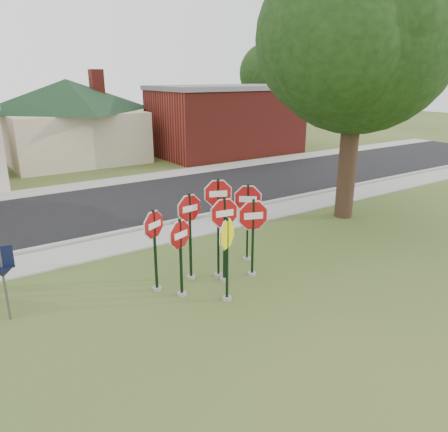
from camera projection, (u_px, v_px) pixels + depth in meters
ground at (246, 303)px, 10.88m from camera, size 120.00×120.00×0.00m
sidewalk_near at (152, 238)px, 15.21m from camera, size 60.00×1.60×0.06m
road at (107, 207)px, 18.77m from camera, size 60.00×7.00×0.04m
sidewalk_far at (78, 187)px, 22.16m from camera, size 60.00×1.60×0.06m
curb at (140, 228)px, 15.99m from camera, size 60.00×0.20×0.14m
stop_sign_center at (224, 227)px, 11.64m from camera, size 1.09×0.24×2.51m
stop_sign_yellow at (227, 249)px, 10.64m from camera, size 0.92×0.53×2.29m
stop_sign_left at (180, 248)px, 10.89m from camera, size 0.96×0.38×2.19m
stop_sign_right at (253, 227)px, 11.99m from camera, size 1.10×0.42×2.37m
stop_sign_back_right at (218, 214)px, 11.80m from camera, size 0.97×0.43×2.94m
stop_sign_back_left at (190, 225)px, 11.74m from camera, size 1.03×0.24×2.57m
stop_sign_far_right at (248, 211)px, 12.98m from camera, size 0.92×0.68×2.52m
stop_sign_far_left at (155, 240)px, 11.13m from camera, size 0.91×0.45×2.34m
building_house at (68, 104)px, 28.18m from camera, size 11.60×11.60×6.20m
building_brick at (226, 120)px, 31.12m from camera, size 10.20×6.20×4.75m
oak_tree at (359, 33)px, 15.52m from camera, size 10.77×10.17×10.46m
bg_tree_right at (269, 73)px, 41.37m from camera, size 5.60×5.60×8.40m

